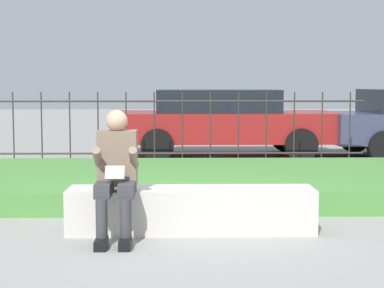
% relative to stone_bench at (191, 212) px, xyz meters
% --- Properties ---
extents(ground_plane, '(60.00, 60.00, 0.00)m').
position_rel_stone_bench_xyz_m(ground_plane, '(-0.07, 0.00, -0.20)').
color(ground_plane, gray).
extents(stone_bench, '(2.49, 0.50, 0.45)m').
position_rel_stone_bench_xyz_m(stone_bench, '(0.00, 0.00, 0.00)').
color(stone_bench, beige).
rests_on(stone_bench, ground_plane).
extents(person_seated_reader, '(0.42, 0.73, 1.25)m').
position_rel_stone_bench_xyz_m(person_seated_reader, '(-0.72, -0.29, 0.48)').
color(person_seated_reader, black).
rests_on(person_seated_reader, ground_plane).
extents(grass_berm, '(8.40, 3.35, 0.28)m').
position_rel_stone_bench_xyz_m(grass_berm, '(-0.07, 2.37, -0.06)').
color(grass_berm, '#4C893D').
rests_on(grass_berm, ground_plane).
extents(iron_fence, '(6.40, 0.03, 1.35)m').
position_rel_stone_bench_xyz_m(iron_fence, '(-0.07, 4.82, 0.51)').
color(iron_fence, '#332D28').
rests_on(iron_fence, ground_plane).
extents(car_parked_center, '(4.47, 2.02, 1.37)m').
position_rel_stone_bench_xyz_m(car_parked_center, '(0.78, 6.68, 0.54)').
color(car_parked_center, maroon).
rests_on(car_parked_center, ground_plane).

